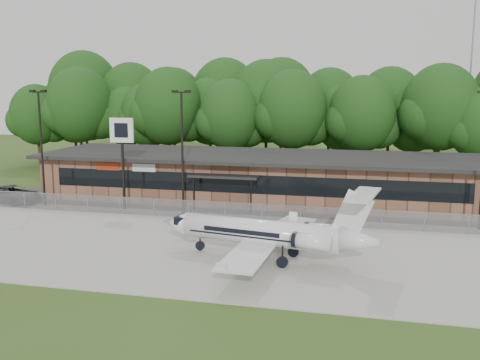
% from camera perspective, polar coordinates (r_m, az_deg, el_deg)
% --- Properties ---
extents(ground, '(160.00, 160.00, 0.00)m').
position_cam_1_polar(ground, '(28.55, -7.54, -11.67)').
color(ground, '#354819').
rests_on(ground, ground).
extents(apron, '(64.00, 18.00, 0.08)m').
position_cam_1_polar(apron, '(35.70, -2.96, -7.09)').
color(apron, '#9E9B93').
rests_on(apron, ground).
extents(parking_lot, '(50.00, 9.00, 0.06)m').
position_cam_1_polar(parking_lot, '(46.48, 1.01, -3.09)').
color(parking_lot, '#383835').
rests_on(parking_lot, ground).
extents(terminal, '(41.00, 11.65, 4.30)m').
position_cam_1_polar(terminal, '(50.33, 2.10, 0.40)').
color(terminal, '#8B5945').
rests_on(terminal, ground).
extents(fence, '(46.00, 0.04, 1.52)m').
position_cam_1_polar(fence, '(42.04, -0.29, -3.43)').
color(fence, gray).
rests_on(fence, ground).
extents(treeline, '(72.00, 12.00, 15.00)m').
position_cam_1_polar(treeline, '(67.52, 5.14, 7.31)').
color(treeline, '#183E13').
rests_on(treeline, ground).
extents(radio_mast, '(0.20, 0.20, 25.00)m').
position_cam_1_polar(radio_mast, '(73.84, 23.38, 10.66)').
color(radio_mast, gray).
rests_on(radio_mast, ground).
extents(light_pole_left, '(1.55, 0.30, 10.23)m').
position_cam_1_polar(light_pole_left, '(49.86, -20.46, 4.10)').
color(light_pole_left, black).
rests_on(light_pole_left, ground).
extents(light_pole_mid, '(1.55, 0.30, 10.23)m').
position_cam_1_polar(light_pole_mid, '(44.01, -6.19, 3.98)').
color(light_pole_mid, black).
rests_on(light_pole_mid, ground).
extents(business_jet, '(14.05, 12.59, 4.73)m').
position_cam_1_polar(business_jet, '(32.47, 3.05, -5.78)').
color(business_jet, silver).
rests_on(business_jet, ground).
extents(suv, '(6.14, 3.94, 1.58)m').
position_cam_1_polar(suv, '(53.09, -23.09, -1.42)').
color(suv, '#302F32').
rests_on(suv, ground).
extents(pole_sign, '(2.08, 0.29, 7.91)m').
position_cam_1_polar(pole_sign, '(46.38, -12.47, 4.19)').
color(pole_sign, black).
rests_on(pole_sign, ground).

